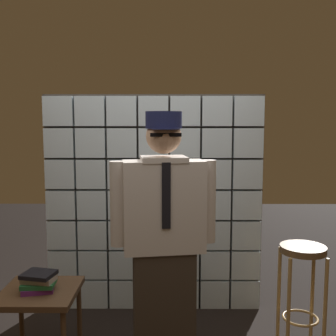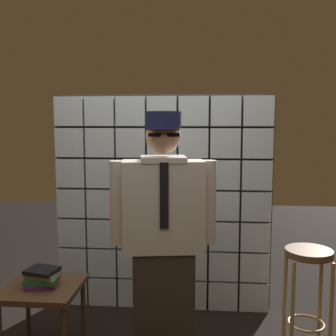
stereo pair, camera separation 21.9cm
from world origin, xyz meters
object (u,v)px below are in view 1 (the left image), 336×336
object	(u,v)px
standing_person	(164,240)
bar_stool	(302,273)
side_table	(40,301)
book_stack	(39,282)

from	to	relation	value
standing_person	bar_stool	size ratio (longest dim) A/B	2.22
side_table	standing_person	bearing A→B (deg)	-1.70
bar_stool	book_stack	xyz separation A→B (m)	(-1.90, -0.27, 0.04)
side_table	book_stack	size ratio (longest dim) A/B	2.29
side_table	book_stack	xyz separation A→B (m)	(0.00, -0.02, 0.14)
bar_stool	side_table	xyz separation A→B (m)	(-1.90, -0.25, -0.11)
bar_stool	book_stack	size ratio (longest dim) A/B	3.24
standing_person	book_stack	distance (m)	0.91
standing_person	book_stack	bearing A→B (deg)	170.82
standing_person	book_stack	xyz separation A→B (m)	(-0.86, 0.01, -0.30)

